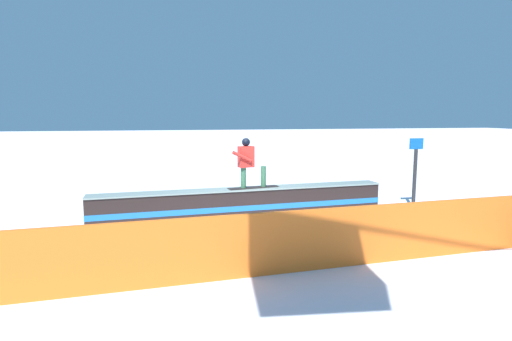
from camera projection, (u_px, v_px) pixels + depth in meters
The scene contains 5 objects.
ground_plane at pixel (243, 212), 11.14m from camera, with size 120.00×120.00×0.00m, color white.
grind_box at pixel (243, 201), 11.10m from camera, with size 8.02×1.15×0.65m.
snowboarder at pixel (248, 161), 10.97m from camera, with size 1.44×0.61×1.36m.
safety_fence at pixel (290, 242), 6.79m from camera, with size 12.67×0.06×1.06m, color orange.
trail_marker at pixel (415, 171), 11.38m from camera, with size 0.40×0.10×1.98m.
Camera 1 is at (1.91, 10.72, 2.63)m, focal length 28.72 mm.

